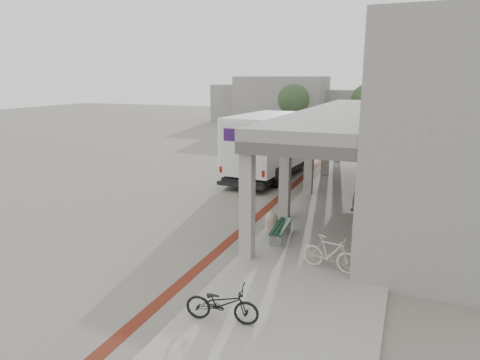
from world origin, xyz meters
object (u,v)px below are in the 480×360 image
at_px(bench, 281,229).
at_px(bicycle_cream, 330,253).
at_px(fedex_truck, 273,143).
at_px(utility_cabinet, 361,214).
at_px(bicycle_black, 222,303).

relative_size(bench, bicycle_cream, 1.13).
distance_m(fedex_truck, bicycle_cream, 12.28).
bearing_deg(bicycle_cream, fedex_truck, 36.08).
relative_size(fedex_truck, bicycle_cream, 5.09).
distance_m(bench, utility_cabinet, 3.05).
bearing_deg(bicycle_black, utility_cabinet, -25.25).
distance_m(bench, bicycle_cream, 2.73).
height_order(utility_cabinet, bicycle_black, utility_cabinet).
distance_m(fedex_truck, bicycle_black, 15.02).
xyz_separation_m(bench, bicycle_cream, (1.98, -1.86, 0.19)).
relative_size(fedex_truck, bench, 4.52).
bearing_deg(bicycle_black, bicycle_cream, -34.89).
distance_m(fedex_truck, utility_cabinet, 9.31).
xyz_separation_m(fedex_truck, bicycle_black, (3.50, -14.55, -1.31)).
bearing_deg(fedex_truck, bicycle_black, -71.50).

